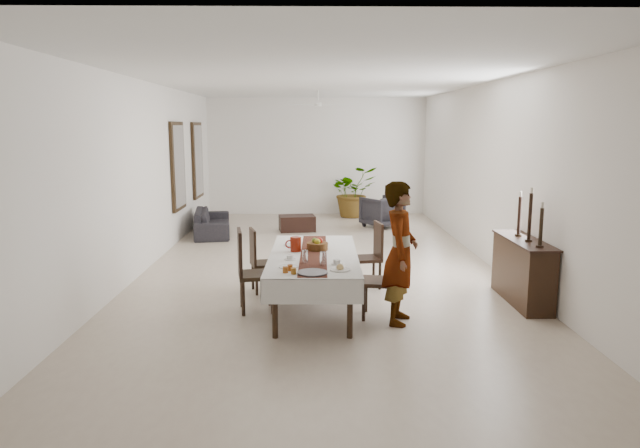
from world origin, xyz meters
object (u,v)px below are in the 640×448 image
at_px(dining_table_top, 314,256).
at_px(sideboard_body, 522,272).
at_px(red_pitcher, 296,244).
at_px(sofa, 212,222).
at_px(woman, 400,253).

distance_m(dining_table_top, sideboard_body, 2.93).
height_order(dining_table_top, sideboard_body, sideboard_body).
distance_m(red_pitcher, sofa, 5.61).
bearing_deg(red_pitcher, woman, -29.60).
xyz_separation_m(red_pitcher, sideboard_body, (3.15, 0.05, -0.42)).
distance_m(sideboard_body, sofa, 7.31).
xyz_separation_m(red_pitcher, woman, (1.31, -0.75, 0.04)).
xyz_separation_m(dining_table_top, woman, (1.07, -0.59, 0.17)).
bearing_deg(woman, sideboard_body, -52.00).
bearing_deg(sideboard_body, sofa, 135.18).
bearing_deg(sofa, dining_table_top, -165.34).
distance_m(red_pitcher, sideboard_body, 3.18).
bearing_deg(dining_table_top, sideboard_body, 5.11).
distance_m(dining_table_top, sofa, 5.83).
relative_size(dining_table_top, woman, 1.33).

